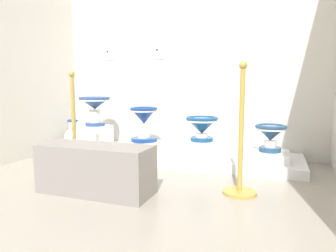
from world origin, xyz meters
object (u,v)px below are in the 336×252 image
plinth_block_slender_white (144,146)px  antique_toilet_slender_white (144,120)px  antique_toilet_squat_floral (271,134)px  info_placard_second (160,53)px  museum_bench (96,169)px  stanchion_post_near_left (74,142)px  plinth_block_pale_glazed (202,148)px  plinth_block_squat_floral (270,156)px  plinth_block_tall_cobalt (96,136)px  antique_toilet_tall_cobalt (95,105)px  info_placard_first (110,55)px  decorative_vase_corner (73,137)px  stanchion_post_near_right (240,158)px  antique_toilet_pale_glazed (202,125)px

plinth_block_slender_white → antique_toilet_slender_white: 0.32m
antique_toilet_squat_floral → info_placard_second: size_ratio=2.10×
museum_bench → stanchion_post_near_left: bearing=139.8°
plinth_block_pale_glazed → plinth_block_squat_floral: plinth_block_pale_glazed is taller
plinth_block_tall_cobalt → plinth_block_pale_glazed: size_ratio=0.96×
plinth_block_slender_white → antique_toilet_squat_floral: antique_toilet_squat_floral is taller
plinth_block_tall_cobalt → antique_toilet_tall_cobalt: antique_toilet_tall_cobalt is taller
info_placard_first → decorative_vase_corner: size_ratio=0.36×
info_placard_second → stanchion_post_near_right: info_placard_second is taller
info_placard_first → antique_toilet_squat_floral: bearing=-12.4°
plinth_block_tall_cobalt → info_placard_second: bearing=32.3°
museum_bench → stanchion_post_near_right: bearing=18.4°
stanchion_post_near_left → info_placard_first: bearing=103.4°
antique_toilet_pale_glazed → plinth_block_tall_cobalt: bearing=179.4°
plinth_block_pale_glazed → decorative_vase_corner: bearing=175.9°
antique_toilet_tall_cobalt → plinth_block_slender_white: bearing=-2.7°
plinth_block_pale_glazed → plinth_block_squat_floral: size_ratio=0.90×
antique_toilet_slender_white → stanchion_post_near_left: bearing=-119.5°
plinth_block_slender_white → info_placard_first: (-0.74, 0.50, 1.17)m
antique_toilet_slender_white → stanchion_post_near_left: size_ratio=0.40×
museum_bench → plinth_block_tall_cobalt: bearing=123.2°
antique_toilet_slender_white → stanchion_post_near_left: stanchion_post_near_left is taller
antique_toilet_tall_cobalt → plinth_block_slender_white: antique_toilet_tall_cobalt is taller
stanchion_post_near_right → stanchion_post_near_left: bearing=176.4°
antique_toilet_pale_glazed → antique_toilet_squat_floral: size_ratio=1.13×
info_placard_second → decorative_vase_corner: size_ratio=0.36×
plinth_block_slender_white → plinth_block_squat_floral: plinth_block_slender_white is taller
plinth_block_squat_floral → stanchion_post_near_right: stanchion_post_near_right is taller
antique_toilet_pale_glazed → info_placard_first: bearing=161.8°
plinth_block_slender_white → decorative_vase_corner: 1.17m
info_placard_second → stanchion_post_near_left: bearing=-109.7°
plinth_block_tall_cobalt → decorative_vase_corner: (-0.44, 0.12, -0.05)m
plinth_block_tall_cobalt → museum_bench: museum_bench is taller
antique_toilet_slender_white → stanchion_post_near_right: stanchion_post_near_right is taller
antique_toilet_slender_white → decorative_vase_corner: bearing=172.5°
antique_toilet_slender_white → plinth_block_pale_glazed: bearing=1.5°
antique_toilet_tall_cobalt → antique_toilet_pale_glazed: (1.43, -0.02, -0.21)m
info_placard_second → plinth_block_pale_glazed: bearing=-34.4°
plinth_block_slender_white → info_placard_first: bearing=146.1°
antique_toilet_tall_cobalt → info_placard_first: size_ratio=2.61×
antique_toilet_slender_white → info_placard_first: bearing=146.1°
antique_toilet_pale_glazed → antique_toilet_squat_floral: 0.75m
stanchion_post_near_right → decorative_vase_corner: bearing=156.8°
plinth_block_pale_glazed → info_placard_second: size_ratio=2.31×
plinth_block_tall_cobalt → plinth_block_slender_white: 0.72m
antique_toilet_tall_cobalt → antique_toilet_squat_floral: antique_toilet_tall_cobalt is taller
antique_toilet_tall_cobalt → info_placard_first: (-0.03, 0.46, 0.68)m
info_placard_first → stanchion_post_near_left: bearing=-76.6°
antique_toilet_pale_glazed → plinth_block_squat_floral: (0.74, -0.01, -0.29)m
plinth_block_tall_cobalt → plinth_block_slender_white: (0.71, -0.03, -0.08)m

